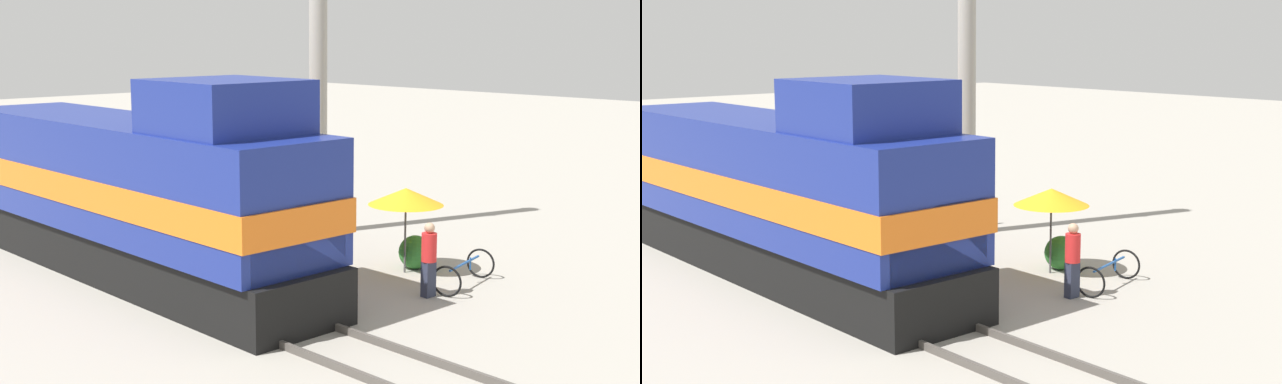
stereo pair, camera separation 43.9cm
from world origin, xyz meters
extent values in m
plane|color=gray|center=(0.00, 0.00, 0.00)|extent=(120.00, 120.00, 0.00)
cube|color=#4C4742|center=(-0.72, 0.00, 0.07)|extent=(0.08, 39.63, 0.15)
cube|color=#4C4742|center=(0.72, 0.00, 0.07)|extent=(0.08, 39.63, 0.15)
cube|color=black|center=(0.00, 2.59, 0.58)|extent=(2.61, 12.74, 1.17)
cube|color=navy|center=(0.00, 2.59, 2.45)|extent=(2.84, 12.23, 2.57)
cube|color=orange|center=(0.00, 2.59, 2.20)|extent=(2.88, 12.36, 0.70)
cube|color=orange|center=(0.00, -2.64, 1.88)|extent=(2.41, 1.78, 1.42)
cube|color=navy|center=(0.00, -1.24, 4.29)|extent=(2.67, 2.80, 1.10)
cylinder|color=#9E998E|center=(6.33, 2.83, 5.74)|extent=(0.51, 0.51, 11.48)
cylinder|color=#4C4C4C|center=(4.93, -1.80, 1.00)|extent=(0.05, 0.05, 1.99)
cone|color=orange|center=(4.93, -1.80, 1.89)|extent=(1.83, 1.83, 0.41)
cube|color=#595959|center=(4.69, 3.75, 0.93)|extent=(0.12, 0.12, 1.86)
cube|color=red|center=(4.69, 3.75, 2.57)|extent=(2.49, 0.08, 1.42)
sphere|color=#2D722D|center=(5.39, -1.73, 0.42)|extent=(0.84, 0.84, 0.84)
cube|color=#2D3347|center=(3.81, -3.50, 0.40)|extent=(0.30, 0.20, 0.80)
cylinder|color=red|center=(3.81, -3.50, 1.12)|extent=(0.34, 0.34, 0.64)
sphere|color=tan|center=(3.81, -3.50, 1.56)|extent=(0.23, 0.23, 0.23)
torus|color=black|center=(5.90, -3.34, 0.36)|extent=(0.22, 0.70, 0.71)
torus|color=black|center=(4.08, -3.80, 0.36)|extent=(0.22, 0.70, 0.71)
cube|color=#194C99|center=(4.99, -3.57, 0.56)|extent=(1.56, 0.43, 0.04)
cylinder|color=#194C99|center=(5.31, -3.49, 0.48)|extent=(0.04, 0.04, 0.30)
camera|label=1|loc=(-10.88, -15.83, 5.79)|focal=50.00mm
camera|label=2|loc=(-10.55, -16.12, 5.79)|focal=50.00mm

